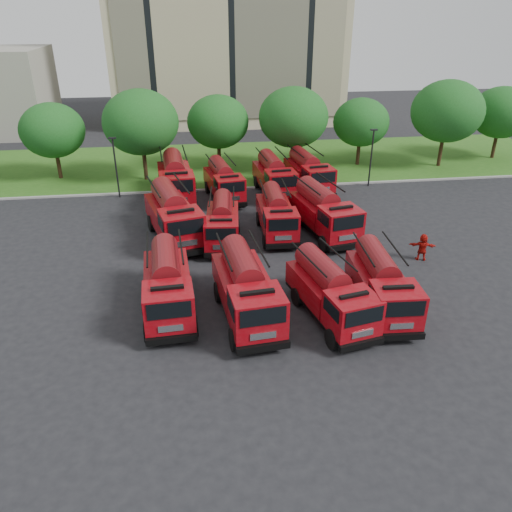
{
  "coord_description": "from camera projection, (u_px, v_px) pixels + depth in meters",
  "views": [
    {
      "loc": [
        -3.88,
        -24.2,
        14.72
      ],
      "look_at": [
        -0.45,
        1.08,
        1.8
      ],
      "focal_mm": 35.0,
      "sensor_mm": 36.0,
      "label": 1
    }
  ],
  "objects": [
    {
      "name": "fire_truck_5",
      "position": [
        222.0,
        222.0,
        33.89
      ],
      "size": [
        2.82,
        6.56,
        2.9
      ],
      "rotation": [
        0.0,
        0.0,
        -0.1
      ],
      "color": "black",
      "rests_on": "ground"
    },
    {
      "name": "fire_truck_10",
      "position": [
        274.0,
        176.0,
        42.57
      ],
      "size": [
        3.01,
        7.17,
        3.19
      ],
      "rotation": [
        0.0,
        0.0,
        0.08
      ],
      "color": "black",
      "rests_on": "ground"
    },
    {
      "name": "tree_3",
      "position": [
        218.0,
        122.0,
        47.49
      ],
      "size": [
        5.88,
        5.88,
        7.19
      ],
      "color": "#382314",
      "rests_on": "ground"
    },
    {
      "name": "fire_truck_2",
      "position": [
        330.0,
        292.0,
        25.54
      ],
      "size": [
        3.64,
        6.98,
        3.03
      ],
      "rotation": [
        0.0,
        0.0,
        0.21
      ],
      "color": "black",
      "rests_on": "ground"
    },
    {
      "name": "tree_1",
      "position": [
        52.0,
        130.0,
        44.87
      ],
      "size": [
        5.71,
        5.71,
        6.98
      ],
      "color": "#382314",
      "rests_on": "ground"
    },
    {
      "name": "fire_truck_1",
      "position": [
        246.0,
        289.0,
        25.57
      ],
      "size": [
        3.25,
        7.51,
        3.32
      ],
      "rotation": [
        0.0,
        0.0,
        0.1
      ],
      "color": "black",
      "rests_on": "ground"
    },
    {
      "name": "tree_4",
      "position": [
        293.0,
        117.0,
        46.76
      ],
      "size": [
        6.55,
        6.55,
        8.01
      ],
      "color": "#382314",
      "rests_on": "ground"
    },
    {
      "name": "fire_truck_11",
      "position": [
        308.0,
        172.0,
        43.51
      ],
      "size": [
        3.31,
        7.26,
        3.19
      ],
      "rotation": [
        0.0,
        0.0,
        0.13
      ],
      "color": "black",
      "rests_on": "ground"
    },
    {
      "name": "apartment_building",
      "position": [
        227.0,
        23.0,
        65.48
      ],
      "size": [
        30.0,
        14.18,
        25.0
      ],
      "color": "#C2B190",
      "rests_on": "ground"
    },
    {
      "name": "fire_truck_6",
      "position": [
        276.0,
        214.0,
        35.12
      ],
      "size": [
        2.57,
        6.63,
        2.99
      ],
      "rotation": [
        0.0,
        0.0,
        -0.03
      ],
      "color": "black",
      "rests_on": "ground"
    },
    {
      "name": "tree_7",
      "position": [
        502.0,
        112.0,
        50.91
      ],
      "size": [
        6.05,
        6.05,
        7.39
      ],
      "color": "#382314",
      "rests_on": "ground"
    },
    {
      "name": "fire_truck_0",
      "position": [
        167.0,
        285.0,
        26.08
      ],
      "size": [
        2.89,
        7.13,
        3.19
      ],
      "rotation": [
        0.0,
        0.0,
        0.06
      ],
      "color": "black",
      "rests_on": "ground"
    },
    {
      "name": "tree_5",
      "position": [
        361.0,
        122.0,
        48.88
      ],
      "size": [
        5.46,
        5.46,
        6.68
      ],
      "color": "#382314",
      "rests_on": "ground"
    },
    {
      "name": "firefighter_3",
      "position": [
        368.0,
        300.0,
        27.78
      ],
      "size": [
        1.24,
        0.86,
        1.75
      ],
      "primitive_type": "imported",
      "rotation": [
        0.0,
        0.0,
        3.41
      ],
      "color": "black",
      "rests_on": "ground"
    },
    {
      "name": "fire_truck_7",
      "position": [
        324.0,
        212.0,
        35.02
      ],
      "size": [
        3.86,
        7.66,
        3.33
      ],
      "rotation": [
        0.0,
        0.0,
        0.19
      ],
      "color": "black",
      "rests_on": "ground"
    },
    {
      "name": "fire_truck_3",
      "position": [
        382.0,
        284.0,
        26.27
      ],
      "size": [
        2.77,
        6.85,
        3.06
      ],
      "rotation": [
        0.0,
        0.0,
        -0.05
      ],
      "color": "black",
      "rests_on": "ground"
    },
    {
      "name": "fire_truck_4",
      "position": [
        173.0,
        215.0,
        34.19
      ],
      "size": [
        4.37,
        8.12,
        3.51
      ],
      "rotation": [
        0.0,
        0.0,
        0.24
      ],
      "color": "black",
      "rests_on": "ground"
    },
    {
      "name": "lamp_post_0",
      "position": [
        116.0,
        164.0,
        41.21
      ],
      "size": [
        0.6,
        0.25,
        5.11
      ],
      "color": "black",
      "rests_on": "ground"
    },
    {
      "name": "tree_2",
      "position": [
        141.0,
        122.0,
        44.14
      ],
      "size": [
        6.72,
        6.72,
        8.22
      ],
      "color": "#382314",
      "rests_on": "ground"
    },
    {
      "name": "lawn",
      "position": [
        228.0,
        163.0,
        51.47
      ],
      "size": [
        70.0,
        16.0,
        0.12
      ],
      "primitive_type": "cube",
      "color": "#235516",
      "rests_on": "ground"
    },
    {
      "name": "firefighter_1",
      "position": [
        335.0,
        334.0,
        24.9
      ],
      "size": [
        0.97,
        0.68,
        1.82
      ],
      "primitive_type": "imported",
      "rotation": [
        0.0,
        0.0,
        0.23
      ],
      "color": "#AB120D",
      "rests_on": "ground"
    },
    {
      "name": "firefighter_2",
      "position": [
        383.0,
        292.0,
        28.53
      ],
      "size": [
        0.86,
        1.22,
        1.88
      ],
      "primitive_type": "imported",
      "rotation": [
        0.0,
        0.0,
        1.34
      ],
      "color": "#AB120D",
      "rests_on": "ground"
    },
    {
      "name": "firefighter_0",
      "position": [
        366.0,
        330.0,
        25.17
      ],
      "size": [
        0.69,
        0.55,
        1.72
      ],
      "primitive_type": "imported",
      "rotation": [
        0.0,
        0.0,
        0.15
      ],
      "color": "#AB120D",
      "rests_on": "ground"
    },
    {
      "name": "lamp_post_1",
      "position": [
        371.0,
        154.0,
        43.85
      ],
      "size": [
        0.6,
        0.25,
        5.11
      ],
      "color": "black",
      "rests_on": "ground"
    },
    {
      "name": "ground",
      "position": [
        266.0,
        292.0,
        28.51
      ],
      "size": [
        140.0,
        140.0,
        0.0
      ],
      "primitive_type": "plane",
      "color": "black",
      "rests_on": "ground"
    },
    {
      "name": "tree_6",
      "position": [
        447.0,
        111.0,
        48.0
      ],
      "size": [
        6.89,
        6.89,
        8.42
      ],
      "color": "#382314",
      "rests_on": "ground"
    },
    {
      "name": "firefighter_5",
      "position": [
        420.0,
        259.0,
        32.14
      ],
      "size": [
        1.79,
        1.18,
        1.78
      ],
      "primitive_type": "imported",
      "rotation": [
        0.0,
        0.0,
        2.83
      ],
      "color": "#AB120D",
      "rests_on": "ground"
    },
    {
      "name": "curb",
      "position": [
        236.0,
        188.0,
        44.3
      ],
      "size": [
        70.0,
        0.3,
        0.14
      ],
      "primitive_type": "cube",
      "color": "gray",
      "rests_on": "ground"
    },
    {
      "name": "fire_truck_9",
      "position": [
        224.0,
        181.0,
        41.6
      ],
      "size": [
        3.22,
        6.83,
        2.99
      ],
      "rotation": [
        0.0,
        0.0,
        0.15
      ],
      "color": "black",
      "rests_on": "ground"
    },
    {
      "name": "firefighter_4",
      "position": [
        221.0,
        296.0,
        28.12
      ],
      "size": [
        0.92,
        0.93,
        1.61
      ],
      "primitive_type": "imported",
      "rotation": [
        0.0,
        0.0,
        2.33
      ],
      "color": "black",
      "rests_on": "ground"
    },
    {
      "name": "fire_truck_8",
      "position": [
        175.0,
        179.0,
        41.24
      ],
      "size": [
        3.31,
        7.98,
        3.55
      ],
      "rotation": [
        0.0,
        0.0,
        0.07
      ],
      "color": "black",
      "rests_on": "ground"
    }
  ]
}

